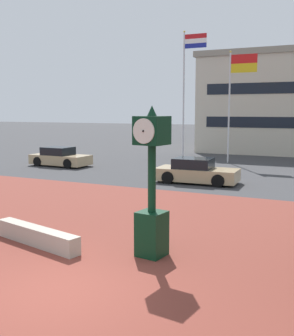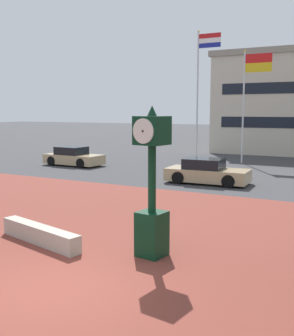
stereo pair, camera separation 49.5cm
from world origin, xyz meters
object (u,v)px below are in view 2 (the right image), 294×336
Objects in this scene: street_clock at (152,188)px; car_street_near at (207,172)px; car_street_mid at (73,157)px; flagpole_primary at (200,84)px; flagpole_secondary at (248,93)px.

street_clock is 11.23m from car_street_near.
car_street_near is at bearing 78.92° from car_street_mid.
street_clock is at bearing 46.01° from car_street_mid.
street_clock is 18.57m from car_street_mid.
street_clock is 0.93× the size of car_street_mid.
flagpole_primary reaches higher than flagpole_secondary.
car_street_mid is at bearing -146.82° from flagpole_secondary.
flagpole_primary is (6.58, 6.62, 5.06)m from car_street_mid.
street_clock reaches higher than car_street_mid.
flagpole_primary is (-3.89, 9.00, 5.06)m from car_street_near.
flagpole_secondary is (3.55, 0.00, -0.72)m from flagpole_primary.
car_street_mid is at bearing -105.57° from car_street_near.
flagpole_secondary is at bearing 179.34° from car_street_near.
flagpole_primary reaches higher than car_street_near.
flagpole_primary is at bearing 115.95° from street_clock.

